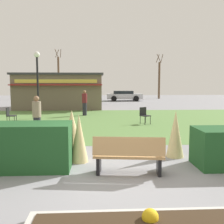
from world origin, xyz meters
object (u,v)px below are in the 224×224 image
at_px(food_kiosk, 60,91).
at_px(person_standing, 37,117).
at_px(trash_bin, 216,153).
at_px(cafe_chair_west, 10,114).
at_px(lamppost_far, 37,77).
at_px(tree_left_bg, 159,79).
at_px(cafe_chair_east, 144,114).
at_px(tree_right_bg, 59,76).
at_px(park_bench, 129,155).
at_px(person_strolling, 85,103).
at_px(parked_car_center_slot, 124,95).
at_px(parked_car_west_slot, 80,96).

xyz_separation_m(food_kiosk, person_standing, (0.81, -12.79, -0.63)).
height_order(trash_bin, food_kiosk, food_kiosk).
relative_size(trash_bin, cafe_chair_west, 0.99).
bearing_deg(lamppost_far, tree_left_bg, 58.55).
height_order(trash_bin, cafe_chair_west, cafe_chair_west).
height_order(trash_bin, tree_left_bg, tree_left_bg).
relative_size(cafe_chair_east, tree_right_bg, 0.13).
bearing_deg(trash_bin, park_bench, -174.83).
bearing_deg(lamppost_far, food_kiosk, 86.47).
bearing_deg(food_kiosk, tree_right_bg, 98.57).
relative_size(trash_bin, person_standing, 0.52).
height_order(food_kiosk, person_strolling, food_kiosk).
bearing_deg(cafe_chair_east, trash_bin, -86.39).
bearing_deg(tree_right_bg, cafe_chair_east, -71.82).
height_order(parked_car_center_slot, tree_left_bg, tree_left_bg).
bearing_deg(tree_right_bg, person_standing, -83.73).
distance_m(food_kiosk, parked_car_west_slot, 8.74).
distance_m(cafe_chair_east, parked_car_west_slot, 18.54).
bearing_deg(parked_car_center_slot, food_kiosk, -126.53).
relative_size(person_standing, tree_left_bg, 0.28).
xyz_separation_m(park_bench, lamppost_far, (-4.36, 10.35, 2.08)).
relative_size(cafe_chair_west, tree_left_bg, 0.15).
distance_m(cafe_chair_west, person_standing, 4.39).
distance_m(cafe_chair_west, tree_left_bg, 25.42).
distance_m(trash_bin, parked_car_center_slot, 25.61).
distance_m(cafe_chair_east, parked_car_center_slot, 17.98).
distance_m(trash_bin, parked_car_west_slot, 26.10).
bearing_deg(tree_left_bg, lamppost_far, -121.45).
xyz_separation_m(cafe_chair_west, person_strolling, (3.78, 3.58, 0.33)).
relative_size(cafe_chair_west, cafe_chair_east, 1.00).
bearing_deg(tree_left_bg, parked_car_west_slot, -158.56).
bearing_deg(food_kiosk, tree_left_bg, 47.77).
relative_size(cafe_chair_east, person_standing, 0.53).
bearing_deg(person_strolling, cafe_chair_east, -143.28).
height_order(person_strolling, parked_car_center_slot, person_strolling).
relative_size(park_bench, cafe_chair_west, 1.97).
bearing_deg(parked_car_west_slot, person_standing, -90.87).
height_order(person_standing, parked_car_west_slot, person_standing).
height_order(lamppost_far, person_strolling, lamppost_far).
relative_size(park_bench, parked_car_west_slot, 0.41).
xyz_separation_m(lamppost_far, parked_car_center_slot, (6.81, 15.46, -1.92)).
height_order(cafe_chair_west, tree_left_bg, tree_left_bg).
xyz_separation_m(cafe_chair_east, parked_car_center_slot, (0.70, 17.97, 0.12)).
xyz_separation_m(food_kiosk, tree_left_bg, (11.54, 12.71, 1.13)).
bearing_deg(person_standing, food_kiosk, 66.99).
distance_m(tree_left_bg, tree_right_bg, 13.91).
distance_m(person_standing, parked_car_center_slot, 22.14).
distance_m(trash_bin, cafe_chair_east, 7.66).
bearing_deg(parked_car_west_slot, parked_car_center_slot, -0.00).
bearing_deg(parked_car_center_slot, person_standing, -104.61).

